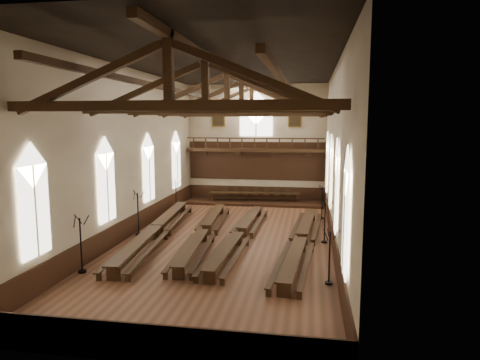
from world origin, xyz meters
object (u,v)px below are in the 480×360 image
at_px(refectory_row_d, 302,239).
at_px(candelabrum_left_far, 176,201).
at_px(refectory_row_a, 156,228).
at_px(candelabrum_right_near, 329,267).
at_px(high_table, 255,194).
at_px(candelabrum_left_near, 81,255).
at_px(candelabrum_right_far, 322,208).
at_px(dais, 255,202).
at_px(candelabrum_left_mid, 138,222).
at_px(refectory_row_c, 240,233).
at_px(candelabrum_right_mid, 325,230).
at_px(refectory_row_b, 204,230).

distance_m(refectory_row_d, candelabrum_left_far, 13.01).
distance_m(refectory_row_a, candelabrum_right_near, 11.41).
distance_m(refectory_row_a, high_table, 12.42).
xyz_separation_m(candelabrum_left_near, candelabrum_right_far, (11.10, 12.86, -0.08)).
relative_size(candelabrum_right_near, candelabrum_right_far, 0.99).
distance_m(refectory_row_a, dais, 12.42).
relative_size(candelabrum_left_near, candelabrum_left_far, 1.12).
relative_size(refectory_row_a, dais, 1.29).
height_order(candelabrum_left_mid, candelabrum_left_far, candelabrum_left_mid).
bearing_deg(refectory_row_a, refectory_row_d, -4.94).
relative_size(candelabrum_left_near, candelabrum_left_mid, 0.98).
distance_m(refectory_row_d, high_table, 13.04).
height_order(refectory_row_c, candelabrum_right_near, candelabrum_right_near).
bearing_deg(refectory_row_d, candelabrum_left_far, 139.14).
relative_size(refectory_row_c, candelabrum_right_near, 5.75).
bearing_deg(refectory_row_a, candelabrum_right_near, -30.35).
bearing_deg(refectory_row_a, high_table, 69.27).
height_order(refectory_row_a, candelabrum_left_far, candelabrum_left_far).
height_order(high_table, candelabrum_left_far, candelabrum_left_far).
bearing_deg(high_table, candelabrum_right_far, -42.22).
bearing_deg(candelabrum_left_near, candelabrum_right_mid, 31.30).
height_order(refectory_row_a, candelabrum_left_near, candelabrum_left_near).
xyz_separation_m(refectory_row_b, candelabrum_left_mid, (-4.12, 0.09, 0.33)).
distance_m(candelabrum_right_near, candelabrum_right_far, 12.43).
bearing_deg(refectory_row_b, high_table, 82.27).
relative_size(refectory_row_c, dais, 1.22).
xyz_separation_m(refectory_row_a, candelabrum_right_far, (9.84, 6.67, 0.18)).
relative_size(high_table, candelabrum_left_far, 3.16).
distance_m(refectory_row_b, refectory_row_d, 5.81).
bearing_deg(candelabrum_left_near, candelabrum_right_far, 49.21).
xyz_separation_m(refectory_row_a, high_table, (4.40, 11.61, 0.25)).
relative_size(refectory_row_a, refectory_row_b, 1.05).
bearing_deg(refectory_row_c, refectory_row_a, -179.97).
height_order(refectory_row_a, refectory_row_d, refectory_row_a).
distance_m(candelabrum_left_far, candelabrum_right_mid, 13.24).
bearing_deg(refectory_row_b, refectory_row_c, -7.28).
bearing_deg(refectory_row_d, dais, 108.71).
height_order(high_table, candelabrum_right_near, candelabrum_right_near).
bearing_deg(candelabrum_left_mid, dais, 63.31).
relative_size(refectory_row_c, candelabrum_right_far, 5.70).
distance_m(candelabrum_left_near, candelabrum_right_near, 11.11).
relative_size(refectory_row_d, dais, 1.25).
bearing_deg(candelabrum_left_near, refectory_row_a, 78.52).
relative_size(refectory_row_b, candelabrum_left_far, 5.78).
bearing_deg(candelabrum_right_near, dais, 107.41).
xyz_separation_m(refectory_row_a, dais, (4.40, 11.61, -0.46)).
bearing_deg(refectory_row_b, candelabrum_left_mid, 178.79).
relative_size(refectory_row_b, dais, 1.23).
distance_m(refectory_row_c, candelabrum_right_mid, 4.84).
distance_m(high_table, candelabrum_left_far, 6.84).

